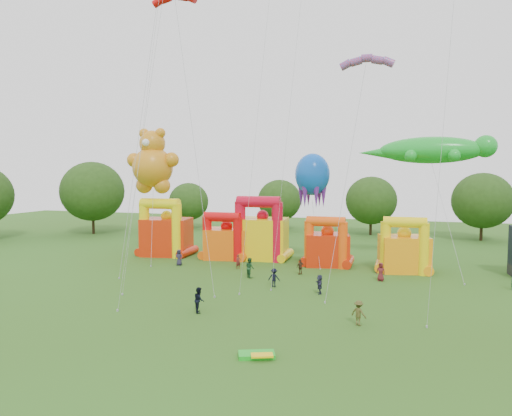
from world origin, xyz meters
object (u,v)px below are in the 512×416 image
(spectator_0, at_px, (179,257))
(spectator_4, at_px, (300,267))
(bouncy_castle_0, at_px, (166,234))
(teddy_bear_kite, at_px, (152,190))
(gecko_kite, at_px, (441,194))
(octopus_kite, at_px, (314,196))
(bouncy_castle_2, at_px, (262,235))

(spectator_0, xyz_separation_m, spectator_4, (13.70, -0.61, -0.09))
(spectator_4, bearing_deg, spectator_0, -53.27)
(bouncy_castle_0, relative_size, teddy_bear_kite, 0.46)
(gecko_kite, bearing_deg, octopus_kite, -176.61)
(bouncy_castle_2, distance_m, gecko_kite, 20.21)
(spectator_4, bearing_deg, gecko_kite, 154.58)
(spectator_0, bearing_deg, bouncy_castle_0, 128.37)
(gecko_kite, distance_m, octopus_kite, 13.19)
(bouncy_castle_0, height_order, gecko_kite, gecko_kite)
(gecko_kite, xyz_separation_m, octopus_kite, (-13.16, -0.78, -0.42))
(teddy_bear_kite, height_order, octopus_kite, teddy_bear_kite)
(octopus_kite, height_order, spectator_0, octopus_kite)
(gecko_kite, relative_size, spectator_4, 9.18)
(bouncy_castle_2, height_order, gecko_kite, gecko_kite)
(teddy_bear_kite, xyz_separation_m, spectator_0, (4.64, -2.64, -7.27))
(bouncy_castle_2, height_order, spectator_0, bouncy_castle_2)
(gecko_kite, distance_m, spectator_0, 28.68)
(bouncy_castle_2, xyz_separation_m, spectator_4, (6.05, -6.94, -2.05))
(teddy_bear_kite, bearing_deg, spectator_0, -29.60)
(gecko_kite, bearing_deg, bouncy_castle_2, 178.33)
(octopus_kite, relative_size, spectator_0, 7.07)
(bouncy_castle_2, xyz_separation_m, spectator_0, (-7.65, -6.33, -1.96))
(teddy_bear_kite, bearing_deg, spectator_4, -10.02)
(octopus_kite, bearing_deg, spectator_4, -93.17)
(bouncy_castle_2, bearing_deg, teddy_bear_kite, -163.26)
(bouncy_castle_0, height_order, spectator_0, bouncy_castle_0)
(gecko_kite, xyz_separation_m, spectator_4, (-13.47, -6.37, -7.24))
(bouncy_castle_2, distance_m, spectator_0, 10.12)
(bouncy_castle_0, bearing_deg, teddy_bear_kite, -95.25)
(octopus_kite, relative_size, spectator_4, 7.90)
(bouncy_castle_2, relative_size, teddy_bear_kite, 0.48)
(bouncy_castle_2, distance_m, spectator_4, 9.43)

